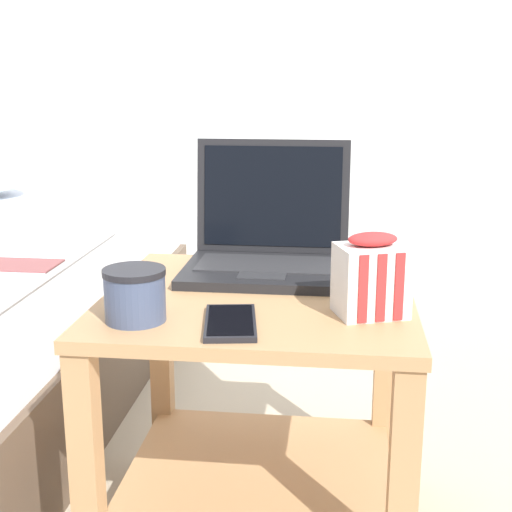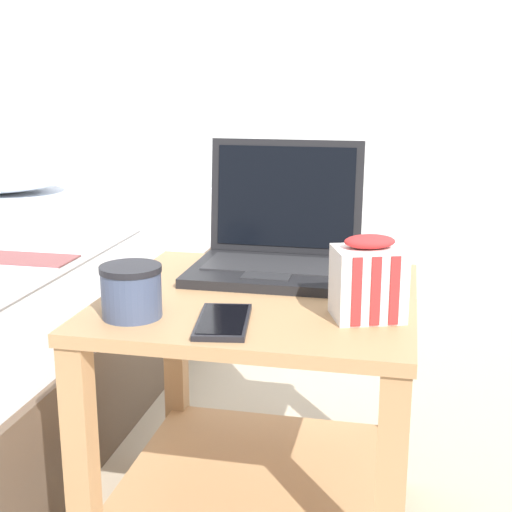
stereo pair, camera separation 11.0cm
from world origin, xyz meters
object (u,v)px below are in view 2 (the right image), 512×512
(snack_bag, at_px, (368,280))
(cell_phone, at_px, (223,321))
(mug_front_left, at_px, (132,288))
(laptop, at_px, (277,246))

(snack_bag, distance_m, cell_phone, 0.24)
(mug_front_left, xyz_separation_m, snack_bag, (0.37, 0.07, 0.02))
(laptop, height_order, snack_bag, laptop)
(laptop, distance_m, cell_phone, 0.33)
(mug_front_left, height_order, cell_phone, mug_front_left)
(laptop, xyz_separation_m, cell_phone, (-0.02, -0.33, -0.05))
(laptop, bearing_deg, cell_phone, -94.23)
(laptop, xyz_separation_m, snack_bag, (0.19, -0.25, 0.01))
(snack_bag, xyz_separation_m, cell_phone, (-0.22, -0.08, -0.06))
(laptop, bearing_deg, mug_front_left, -118.76)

